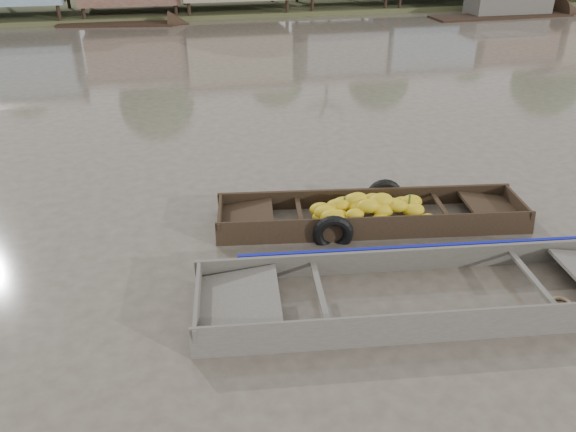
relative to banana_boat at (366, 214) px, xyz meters
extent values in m
plane|color=#494338|center=(-1.60, -1.82, -0.21)|extent=(120.00, 120.00, 0.00)
cube|color=#384723|center=(-1.60, 31.18, -0.21)|extent=(120.00, 12.00, 0.50)
cube|color=black|center=(0.10, 0.00, -0.29)|extent=(6.42, 2.10, 0.08)
cube|color=black|center=(0.20, 0.68, -0.03)|extent=(6.41, 1.08, 0.60)
cube|color=black|center=(0.00, -0.68, -0.03)|extent=(6.41, 1.08, 0.60)
cube|color=black|center=(3.22, -0.45, -0.03)|extent=(0.26, 1.39, 0.57)
cube|color=black|center=(2.68, -0.38, 0.04)|extent=(1.26, 1.35, 0.21)
cube|color=black|center=(-3.03, 0.45, -0.03)|extent=(0.26, 1.39, 0.57)
cube|color=black|center=(-2.48, 0.37, 0.04)|extent=(1.26, 1.35, 0.21)
cube|color=black|center=(-1.40, 0.21, 0.09)|extent=(0.29, 1.35, 0.05)
cube|color=black|center=(1.59, -0.22, 0.09)|extent=(0.29, 1.35, 0.05)
ellipsoid|color=yellow|center=(0.06, 0.15, 0.20)|extent=(0.53, 0.41, 0.30)
ellipsoid|color=yellow|center=(-0.75, -0.22, 0.03)|extent=(0.55, 0.42, 0.31)
ellipsoid|color=yellow|center=(1.12, -0.55, 0.01)|extent=(0.47, 0.36, 0.26)
ellipsoid|color=yellow|center=(-0.34, -0.25, 0.15)|extent=(0.43, 0.33, 0.24)
ellipsoid|color=yellow|center=(-0.16, -0.05, 0.21)|extent=(0.52, 0.40, 0.30)
ellipsoid|color=yellow|center=(0.93, -0.29, 0.12)|extent=(0.52, 0.39, 0.29)
ellipsoid|color=yellow|center=(-0.77, -0.10, 0.08)|extent=(0.56, 0.43, 0.32)
ellipsoid|color=yellow|center=(-0.14, 0.18, 0.18)|extent=(0.50, 0.38, 0.28)
ellipsoid|color=yellow|center=(0.87, 0.21, 0.05)|extent=(0.49, 0.37, 0.28)
ellipsoid|color=yellow|center=(0.49, 0.37, 0.07)|extent=(0.47, 0.36, 0.26)
ellipsoid|color=yellow|center=(0.50, -0.12, 0.21)|extent=(0.52, 0.39, 0.29)
ellipsoid|color=yellow|center=(-0.70, -0.22, 0.01)|extent=(0.55, 0.41, 0.31)
ellipsoid|color=yellow|center=(-0.17, 0.37, 0.17)|extent=(0.45, 0.34, 0.25)
ellipsoid|color=yellow|center=(-0.47, 0.15, 0.20)|extent=(0.56, 0.43, 0.32)
ellipsoid|color=yellow|center=(1.04, 0.11, 0.10)|extent=(0.55, 0.42, 0.31)
ellipsoid|color=yellow|center=(-0.61, 0.17, 0.17)|extent=(0.48, 0.37, 0.27)
ellipsoid|color=yellow|center=(-0.03, 0.30, 0.13)|extent=(0.46, 0.35, 0.26)
ellipsoid|color=yellow|center=(0.16, -0.13, 0.21)|extent=(0.50, 0.38, 0.28)
ellipsoid|color=yellow|center=(-0.96, 0.09, -0.02)|extent=(0.44, 0.33, 0.25)
ellipsoid|color=yellow|center=(0.59, -0.26, 0.24)|extent=(0.44, 0.33, 0.25)
ellipsoid|color=yellow|center=(0.15, -0.39, 0.04)|extent=(0.45, 0.35, 0.26)
ellipsoid|color=yellow|center=(-0.86, 0.09, 0.08)|extent=(0.56, 0.43, 0.32)
ellipsoid|color=yellow|center=(0.27, -0.24, 0.16)|extent=(0.49, 0.37, 0.28)
ellipsoid|color=yellow|center=(-0.95, -0.23, -0.04)|extent=(0.45, 0.34, 0.25)
ellipsoid|color=yellow|center=(0.44, 0.34, 0.08)|extent=(0.49, 0.37, 0.27)
ellipsoid|color=yellow|center=(-0.92, 0.29, 0.06)|extent=(0.51, 0.39, 0.29)
ellipsoid|color=yellow|center=(0.15, 0.09, 0.28)|extent=(0.43, 0.33, 0.24)
ellipsoid|color=yellow|center=(-0.19, 0.10, 0.31)|extent=(0.53, 0.41, 0.30)
ellipsoid|color=yellow|center=(-0.67, -0.13, 0.08)|extent=(0.50, 0.38, 0.28)
ellipsoid|color=yellow|center=(0.27, -0.07, 0.31)|extent=(0.57, 0.44, 0.32)
ellipsoid|color=yellow|center=(-0.05, 0.25, 0.17)|extent=(0.50, 0.38, 0.28)
ellipsoid|color=yellow|center=(-0.03, -0.16, 0.27)|extent=(0.53, 0.41, 0.30)
cylinder|color=#3F6626|center=(-0.47, 0.08, 0.30)|extent=(0.05, 0.05, 0.21)
cylinder|color=#3F6626|center=(0.33, -0.04, 0.30)|extent=(0.05, 0.05, 0.21)
cylinder|color=#3F6626|center=(0.89, -0.12, 0.30)|extent=(0.05, 0.05, 0.21)
torus|color=black|center=(0.66, 0.70, -0.01)|extent=(0.85, 0.32, 0.83)
torus|color=black|center=(-0.92, -0.64, -0.01)|extent=(0.84, 0.32, 0.82)
cube|color=#47433C|center=(0.10, -2.83, -0.29)|extent=(7.80, 2.53, 0.08)
cube|color=#47433C|center=(0.21, -1.90, -0.02)|extent=(7.79, 1.08, 0.63)
cube|color=#47433C|center=(-0.01, -3.76, -0.02)|extent=(7.79, 1.08, 0.63)
cube|color=#47433C|center=(-3.70, -2.38, -0.02)|extent=(0.28, 1.90, 0.59)
cube|color=#47433C|center=(-3.04, -2.46, 0.06)|extent=(1.51, 1.79, 0.24)
cube|color=#47433C|center=(-1.72, -2.61, 0.11)|extent=(0.31, 1.83, 0.05)
cube|color=#47433C|center=(1.92, -3.04, 0.11)|extent=(0.31, 1.83, 0.05)
cube|color=#665E54|center=(0.10, -2.83, -0.24)|extent=(5.96, 2.17, 0.02)
cube|color=#0D128B|center=(0.22, -1.84, 0.22)|extent=(6.29, 0.83, 0.16)
torus|color=olive|center=(2.27, -3.40, -0.21)|extent=(0.44, 0.44, 0.06)
torus|color=olive|center=(2.27, -3.40, -0.17)|extent=(0.35, 0.35, 0.06)
cube|color=black|center=(16.60, 22.46, -0.26)|extent=(9.00, 2.35, 0.35)
cube|color=black|center=(-6.22, 24.67, -0.26)|extent=(6.59, 2.43, 0.35)
cube|color=black|center=(17.40, 23.18, 0.34)|extent=(5.00, 2.00, 1.20)
camera|label=1|loc=(-3.84, -9.76, 5.64)|focal=35.00mm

